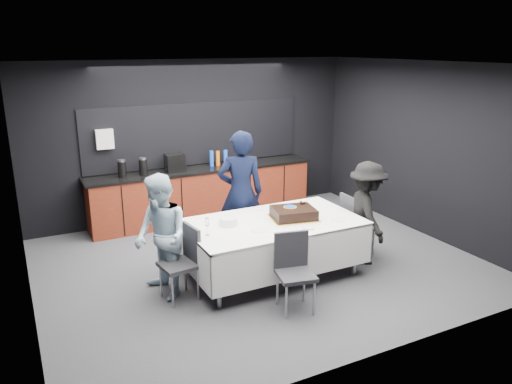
# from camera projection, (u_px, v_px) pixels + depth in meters

# --- Properties ---
(ground) EXTENTS (6.00, 6.00, 0.00)m
(ground) POSITION_uv_depth(u_px,v_px,m) (259.00, 263.00, 7.20)
(ground) COLOR #434348
(ground) RESTS_ON ground
(room_shell) EXTENTS (6.04, 5.04, 2.82)m
(room_shell) POSITION_uv_depth(u_px,v_px,m) (259.00, 136.00, 6.67)
(room_shell) COLOR white
(room_shell) RESTS_ON ground
(kitchenette) EXTENTS (4.10, 0.64, 2.05)m
(kitchenette) POSITION_uv_depth(u_px,v_px,m) (202.00, 189.00, 8.94)
(kitchenette) COLOR #601D0F
(kitchenette) RESTS_ON ground
(party_table) EXTENTS (2.32, 1.32, 0.78)m
(party_table) POSITION_uv_depth(u_px,v_px,m) (273.00, 231.00, 6.68)
(party_table) COLOR #99999E
(party_table) RESTS_ON ground
(cake_assembly) EXTENTS (0.68, 0.60, 0.18)m
(cake_assembly) POSITION_uv_depth(u_px,v_px,m) (294.00, 213.00, 6.72)
(cake_assembly) COLOR #EFB646
(cake_assembly) RESTS_ON party_table
(plate_stack) EXTENTS (0.24, 0.24, 0.10)m
(plate_stack) POSITION_uv_depth(u_px,v_px,m) (228.00, 221.00, 6.48)
(plate_stack) COLOR white
(plate_stack) RESTS_ON party_table
(loose_plate_near) EXTENTS (0.22, 0.22, 0.01)m
(loose_plate_near) POSITION_uv_depth(u_px,v_px,m) (259.00, 230.00, 6.30)
(loose_plate_near) COLOR white
(loose_plate_near) RESTS_ON party_table
(loose_plate_right_a) EXTENTS (0.19, 0.19, 0.01)m
(loose_plate_right_a) POSITION_uv_depth(u_px,v_px,m) (310.00, 208.00, 7.13)
(loose_plate_right_a) COLOR white
(loose_plate_right_a) RESTS_ON party_table
(loose_plate_right_b) EXTENTS (0.20, 0.20, 0.01)m
(loose_plate_right_b) POSITION_uv_depth(u_px,v_px,m) (337.00, 220.00, 6.67)
(loose_plate_right_b) COLOR white
(loose_plate_right_b) RESTS_ON party_table
(loose_plate_far) EXTENTS (0.22, 0.22, 0.01)m
(loose_plate_far) POSITION_uv_depth(u_px,v_px,m) (262.00, 209.00, 7.12)
(loose_plate_far) COLOR white
(loose_plate_far) RESTS_ON party_table
(fork_pile) EXTENTS (0.16, 0.13, 0.02)m
(fork_pile) POSITION_uv_depth(u_px,v_px,m) (308.00, 228.00, 6.34)
(fork_pile) COLOR white
(fork_pile) RESTS_ON party_table
(champagne_flute) EXTENTS (0.06, 0.06, 0.22)m
(champagne_flute) POSITION_uv_depth(u_px,v_px,m) (207.00, 223.00, 6.10)
(champagne_flute) COLOR white
(champagne_flute) RESTS_ON party_table
(chair_left) EXTENTS (0.47, 0.47, 0.92)m
(chair_left) POSITION_uv_depth(u_px,v_px,m) (184.00, 257.00, 6.10)
(chair_left) COLOR #2B2A2F
(chair_left) RESTS_ON ground
(chair_right) EXTENTS (0.44, 0.44, 0.92)m
(chair_right) POSITION_uv_depth(u_px,v_px,m) (354.00, 220.00, 7.38)
(chair_right) COLOR #2B2A2F
(chair_right) RESTS_ON ground
(chair_near) EXTENTS (0.50, 0.50, 0.92)m
(chair_near) POSITION_uv_depth(u_px,v_px,m) (294.00, 266.00, 5.87)
(chair_near) COLOR #2B2A2F
(chair_near) RESTS_ON ground
(person_center) EXTENTS (0.78, 0.62, 1.86)m
(person_center) POSITION_uv_depth(u_px,v_px,m) (241.00, 193.00, 7.36)
(person_center) COLOR black
(person_center) RESTS_ON ground
(person_left) EXTENTS (0.71, 0.85, 1.56)m
(person_left) POSITION_uv_depth(u_px,v_px,m) (161.00, 237.00, 6.08)
(person_left) COLOR #A9C3D4
(person_left) RESTS_ON ground
(person_right) EXTENTS (0.81, 1.08, 1.48)m
(person_right) POSITION_uv_depth(u_px,v_px,m) (367.00, 213.00, 7.07)
(person_right) COLOR black
(person_right) RESTS_ON ground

